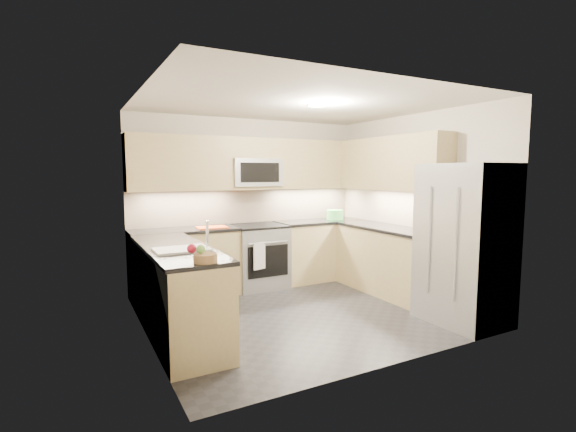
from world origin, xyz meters
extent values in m
cube|color=#26252B|center=(0.00, 0.00, 0.00)|extent=(3.60, 3.20, 0.00)
cube|color=beige|center=(0.00, 0.00, 2.50)|extent=(3.60, 3.20, 0.02)
cube|color=beige|center=(0.00, 1.60, 1.25)|extent=(3.60, 0.02, 2.50)
cube|color=beige|center=(0.00, -1.60, 1.25)|extent=(3.60, 0.02, 2.50)
cube|color=beige|center=(-1.80, 0.00, 1.25)|extent=(0.02, 3.20, 2.50)
cube|color=beige|center=(1.80, 0.00, 1.25)|extent=(0.02, 3.20, 2.50)
cube|color=tan|center=(-1.09, 1.30, 0.45)|extent=(1.42, 0.60, 0.90)
cube|color=tan|center=(1.09, 1.30, 0.45)|extent=(1.42, 0.60, 0.90)
cube|color=tan|center=(1.50, 0.15, 0.45)|extent=(0.60, 1.70, 0.90)
cube|color=tan|center=(-1.50, 0.00, 0.45)|extent=(0.60, 2.00, 0.90)
cube|color=black|center=(-1.09, 1.30, 0.92)|extent=(1.42, 0.63, 0.04)
cube|color=black|center=(1.09, 1.30, 0.92)|extent=(1.42, 0.63, 0.04)
cube|color=black|center=(1.50, 0.15, 0.92)|extent=(0.63, 1.70, 0.04)
cube|color=black|center=(-1.50, 0.00, 0.92)|extent=(0.63, 2.00, 0.04)
cube|color=tan|center=(0.00, 1.43, 1.83)|extent=(3.60, 0.35, 0.75)
cube|color=tan|center=(1.62, 0.28, 1.83)|extent=(0.35, 1.95, 0.75)
cube|color=tan|center=(0.00, 1.60, 1.20)|extent=(3.60, 0.01, 0.51)
cube|color=tan|center=(1.80, 0.45, 1.20)|extent=(0.01, 2.30, 0.51)
cube|color=gray|center=(0.00, 1.28, 0.46)|extent=(0.76, 0.65, 0.91)
cube|color=black|center=(0.00, 1.28, 0.92)|extent=(0.76, 0.65, 0.03)
cube|color=black|center=(0.00, 0.95, 0.45)|extent=(0.62, 0.02, 0.45)
cylinder|color=#B2B5BA|center=(0.00, 0.93, 0.72)|extent=(0.60, 0.02, 0.02)
cube|color=#ACAFB4|center=(0.00, 1.40, 1.70)|extent=(0.76, 0.40, 0.40)
cube|color=black|center=(0.00, 1.20, 1.70)|extent=(0.60, 0.01, 0.28)
cube|color=#AAACB2|center=(1.45, -1.15, 0.90)|extent=(0.70, 0.90, 1.80)
cylinder|color=#B2B5BA|center=(1.08, -1.33, 0.95)|extent=(0.02, 0.02, 1.20)
cylinder|color=#B2B5BA|center=(1.08, -0.97, 0.95)|extent=(0.02, 0.02, 1.20)
cube|color=white|center=(-1.50, -0.25, 0.88)|extent=(0.52, 0.38, 0.16)
cylinder|color=silver|center=(-1.24, -0.25, 1.08)|extent=(0.03, 0.03, 0.28)
cylinder|color=#4BB04D|center=(1.37, 1.29, 1.02)|extent=(0.28, 0.28, 0.16)
cube|color=#DC4914|center=(-0.71, 1.24, 0.95)|extent=(0.43, 0.31, 0.01)
cylinder|color=#977046|center=(-1.46, -0.89, 0.98)|extent=(0.24, 0.24, 0.07)
sphere|color=#B81534|center=(-1.55, -0.82, 1.05)|extent=(0.08, 0.08, 0.08)
sphere|color=#6FB44D|center=(-1.49, -0.88, 1.05)|extent=(0.08, 0.08, 0.08)
cube|color=white|center=(-0.15, 0.91, 0.55)|extent=(0.20, 0.07, 0.38)
camera|label=1|loc=(-2.47, -4.29, 1.70)|focal=26.00mm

